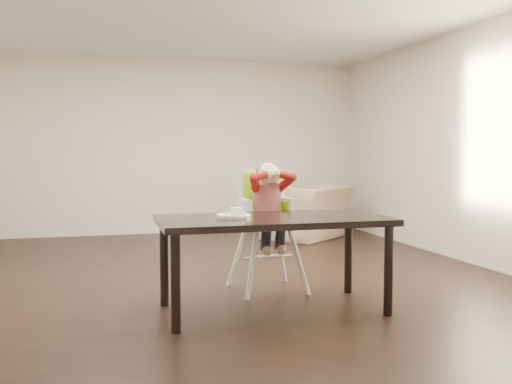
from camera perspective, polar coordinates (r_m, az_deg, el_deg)
ground at (r=5.64m, az=-4.30°, el=-8.94°), size 7.00×7.00×0.00m
room_walls at (r=5.52m, az=-4.40°, el=10.16°), size 6.02×7.02×2.71m
dining_table at (r=4.52m, az=1.70°, el=-3.51°), size 1.80×0.90×0.75m
high_chair at (r=5.19m, az=1.05°, el=-0.84°), size 0.51×0.51×1.17m
plate at (r=4.47m, az=-2.17°, el=-2.23°), size 0.30×0.30×0.08m
armchair at (r=8.41m, az=4.93°, el=-1.05°), size 1.42×1.35×1.05m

